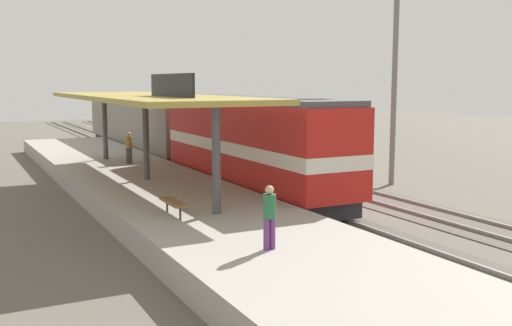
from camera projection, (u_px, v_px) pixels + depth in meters
ground_plane at (274, 187)px, 30.13m from camera, size 120.00×120.00×0.00m
track_near at (239, 190)px, 29.22m from camera, size 3.20×110.00×0.16m
track_far at (318, 183)px, 31.29m from camera, size 3.20×110.00×0.16m
platform at (147, 189)px, 27.09m from camera, size 6.00×44.00×0.90m
station_canopy at (146, 99)px, 26.46m from camera, size 5.20×18.00×4.70m
platform_bench at (173, 203)px, 19.58m from camera, size 0.44×1.70×0.50m
locomotive at (251, 144)px, 27.67m from camera, size 2.93×14.43×4.44m
passenger_carriage_single at (141, 123)px, 43.57m from camera, size 2.90×20.00×4.24m
light_mast at (396, 19)px, 29.79m from camera, size 1.10×1.10×11.70m
person_waiting at (129, 146)px, 32.16m from camera, size 0.34×0.34×1.71m
person_walking at (269, 214)px, 15.60m from camera, size 0.34×0.34×1.71m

